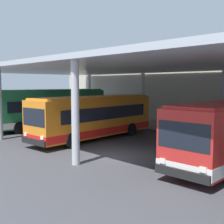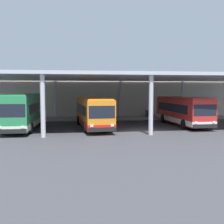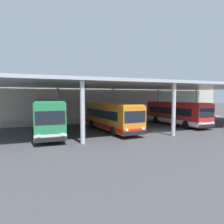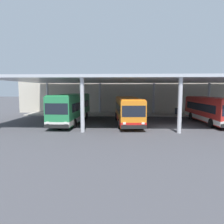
{
  "view_description": "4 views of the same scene",
  "coord_description": "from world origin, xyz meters",
  "px_view_note": "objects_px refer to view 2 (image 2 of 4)",
  "views": [
    {
      "loc": [
        11.8,
        -11.21,
        4.07
      ],
      "look_at": [
        -4.5,
        4.32,
        1.91
      ],
      "focal_mm": 47.04,
      "sensor_mm": 36.0,
      "label": 1
    },
    {
      "loc": [
        -6.68,
        -26.29,
        3.92
      ],
      "look_at": [
        -2.61,
        3.59,
        1.59
      ],
      "focal_mm": 44.94,
      "sensor_mm": 36.0,
      "label": 2
    },
    {
      "loc": [
        -13.2,
        -18.93,
        3.92
      ],
      "look_at": [
        -4.0,
        4.07,
        2.04
      ],
      "focal_mm": 32.56,
      "sensor_mm": 36.0,
      "label": 3
    },
    {
      "loc": [
        -5.47,
        -22.01,
        4.1
      ],
      "look_at": [
        -6.64,
        2.65,
        1.43
      ],
      "focal_mm": 32.93,
      "sensor_mm": 36.0,
      "label": 4
    }
  ],
  "objects_px": {
    "bus_second_bay": "(93,112)",
    "bench_waiting": "(163,113)",
    "bus_nearest_bay": "(24,111)",
    "bus_middle_bay": "(182,111)",
    "trash_bin": "(147,114)"
  },
  "relations": [
    {
      "from": "bus_second_bay",
      "to": "bench_waiting",
      "type": "bearing_deg",
      "value": 40.92
    },
    {
      "from": "bus_middle_bay",
      "to": "trash_bin",
      "type": "relative_size",
      "value": 10.81
    },
    {
      "from": "bus_nearest_bay",
      "to": "bench_waiting",
      "type": "relative_size",
      "value": 6.32
    },
    {
      "from": "bus_second_bay",
      "to": "bus_middle_bay",
      "type": "distance_m",
      "value": 10.17
    },
    {
      "from": "bus_nearest_bay",
      "to": "bench_waiting",
      "type": "height_order",
      "value": "bus_nearest_bay"
    },
    {
      "from": "bus_nearest_bay",
      "to": "bus_middle_bay",
      "type": "bearing_deg",
      "value": 2.07
    },
    {
      "from": "bus_middle_bay",
      "to": "trash_bin",
      "type": "height_order",
      "value": "bus_middle_bay"
    },
    {
      "from": "bench_waiting",
      "to": "trash_bin",
      "type": "bearing_deg",
      "value": -173.3
    },
    {
      "from": "bus_nearest_bay",
      "to": "bench_waiting",
      "type": "xyz_separation_m",
      "value": [
        17.48,
        8.69,
        -1.18
      ]
    },
    {
      "from": "bus_nearest_bay",
      "to": "bench_waiting",
      "type": "distance_m",
      "value": 19.55
    },
    {
      "from": "bus_second_bay",
      "to": "trash_bin",
      "type": "height_order",
      "value": "bus_second_bay"
    },
    {
      "from": "bus_second_bay",
      "to": "bench_waiting",
      "type": "distance_m",
      "value": 13.92
    },
    {
      "from": "bus_middle_bay",
      "to": "bench_waiting",
      "type": "distance_m",
      "value": 8.14
    },
    {
      "from": "bus_nearest_bay",
      "to": "bus_middle_bay",
      "type": "distance_m",
      "value": 17.11
    },
    {
      "from": "trash_bin",
      "to": "bus_second_bay",
      "type": "bearing_deg",
      "value": -132.63
    }
  ]
}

